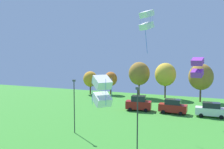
# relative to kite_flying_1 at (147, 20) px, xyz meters

# --- Properties ---
(kite_flying_1) EXTENTS (2.03, 2.09, 5.80)m
(kite_flying_1) POSITION_rel_kite_flying_1_xyz_m (0.00, 0.00, 0.00)
(kite_flying_1) COLOR white
(kite_flying_2) EXTENTS (1.37, 1.35, 1.82)m
(kite_flying_2) POSITION_rel_kite_flying_1_xyz_m (2.31, -18.96, -6.71)
(kite_flying_2) COLOR white
(kite_flying_3) EXTENTS (1.83, 1.99, 3.01)m
(kite_flying_3) POSITION_rel_kite_flying_1_xyz_m (6.27, 5.52, -6.44)
(kite_flying_3) COLOR purple
(parked_car_leftmost) EXTENTS (4.69, 2.53, 2.68)m
(parked_car_leftmost) POSITION_rel_kite_flying_1_xyz_m (-3.68, 9.26, -13.27)
(parked_car_leftmost) COLOR maroon
(parked_car_leftmost) RESTS_ON ground
(parked_car_second_from_left) EXTENTS (4.69, 2.07, 2.48)m
(parked_car_second_from_left) POSITION_rel_kite_flying_1_xyz_m (2.34, 9.33, -13.36)
(parked_car_second_from_left) COLOR maroon
(parked_car_second_from_left) RESTS_ON ground
(parked_car_third_from_left) EXTENTS (4.82, 2.12, 2.36)m
(parked_car_third_from_left) POSITION_rel_kite_flying_1_xyz_m (8.36, 9.39, -13.41)
(parked_car_third_from_left) COLOR silver
(parked_car_third_from_left) RESTS_ON ground
(light_post_1) EXTENTS (0.36, 0.20, 7.03)m
(light_post_1) POSITION_rel_kite_flying_1_xyz_m (1.99, -10.62, -10.65)
(light_post_1) COLOR #2D2D33
(light_post_1) RESTS_ON ground
(light_post_2) EXTENTS (0.36, 0.20, 6.86)m
(light_post_2) POSITION_rel_kite_flying_1_xyz_m (-7.78, -5.77, -10.74)
(light_post_2) COLOR #2D2D33
(light_post_2) RESTS_ON ground
(treeline_tree_0) EXTENTS (3.60, 3.60, 5.84)m
(treeline_tree_0) POSITION_rel_kite_flying_1_xyz_m (-20.18, 22.02, -10.73)
(treeline_tree_0) COLOR brown
(treeline_tree_0) RESTS_ON ground
(treeline_tree_1) EXTENTS (3.28, 3.28, 5.75)m
(treeline_tree_1) POSITION_rel_kite_flying_1_xyz_m (-15.18, 23.56, -10.66)
(treeline_tree_1) COLOR brown
(treeline_tree_1) RESTS_ON ground
(treeline_tree_2) EXTENTS (4.98, 4.98, 8.33)m
(treeline_tree_2) POSITION_rel_kite_flying_1_xyz_m (-7.46, 22.62, -8.99)
(treeline_tree_2) COLOR brown
(treeline_tree_2) RESTS_ON ground
(treeline_tree_3) EXTENTS (4.82, 4.82, 8.15)m
(treeline_tree_3) POSITION_rel_kite_flying_1_xyz_m (-1.47, 23.43, -9.09)
(treeline_tree_3) COLOR brown
(treeline_tree_3) RESTS_ON ground
(treeline_tree_4) EXTENTS (5.09, 5.09, 8.16)m
(treeline_tree_4) POSITION_rel_kite_flying_1_xyz_m (6.22, 22.06, -9.23)
(treeline_tree_4) COLOR brown
(treeline_tree_4) RESTS_ON ground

